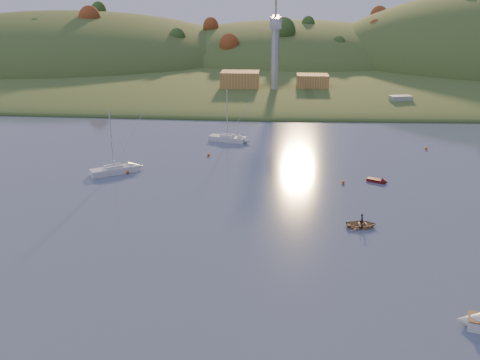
# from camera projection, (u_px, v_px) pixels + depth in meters

# --- Properties ---
(far_shore) EXTENTS (620.00, 220.00, 1.50)m
(far_shore) POSITION_uv_depth(u_px,v_px,m) (272.00, 57.00, 257.17)
(far_shore) COLOR #2D431A
(far_shore) RESTS_ON ground
(shore_slope) EXTENTS (640.00, 150.00, 7.00)m
(shore_slope) POSITION_uv_depth(u_px,v_px,m) (269.00, 76.00, 195.90)
(shore_slope) COLOR #2D431A
(shore_slope) RESTS_ON ground
(hill_left) EXTENTS (170.00, 140.00, 44.00)m
(hill_left) POSITION_uv_depth(u_px,v_px,m) (66.00, 63.00, 234.63)
(hill_left) COLOR #2D431A
(hill_left) RESTS_ON ground
(hill_center) EXTENTS (140.00, 120.00, 36.00)m
(hill_center) POSITION_uv_depth(u_px,v_px,m) (294.00, 62.00, 237.68)
(hill_center) COLOR #2D431A
(hill_center) RESTS_ON ground
(hillside_trees) EXTENTS (280.00, 50.00, 32.00)m
(hillside_trees) POSITION_uv_depth(u_px,v_px,m) (270.00, 69.00, 214.75)
(hillside_trees) COLOR #223F16
(hillside_trees) RESTS_ON ground
(wharf) EXTENTS (42.00, 16.00, 2.40)m
(wharf) POSITION_uv_depth(u_px,v_px,m) (285.00, 93.00, 154.66)
(wharf) COLOR slate
(wharf) RESTS_ON ground
(shed_west) EXTENTS (11.00, 8.00, 4.80)m
(shed_west) POSITION_uv_depth(u_px,v_px,m) (240.00, 80.00, 155.26)
(shed_west) COLOR #A87138
(shed_west) RESTS_ON wharf
(shed_east) EXTENTS (9.00, 7.00, 4.00)m
(shed_east) POSITION_uv_depth(u_px,v_px,m) (312.00, 81.00, 154.99)
(shed_east) COLOR #A87138
(shed_east) RESTS_ON wharf
(dock_crane) EXTENTS (3.20, 28.00, 20.30)m
(dock_crane) POSITION_uv_depth(u_px,v_px,m) (275.00, 37.00, 146.21)
(dock_crane) COLOR #B7B7BC
(dock_crane) RESTS_ON wharf
(sailboat_near) EXTENTS (7.62, 6.13, 10.58)m
(sailboat_near) POSITION_uv_depth(u_px,v_px,m) (114.00, 169.00, 88.81)
(sailboat_near) COLOR silver
(sailboat_near) RESTS_ON ground
(sailboat_far) EXTENTS (7.86, 4.36, 10.45)m
(sailboat_far) POSITION_uv_depth(u_px,v_px,m) (227.00, 138.00, 108.31)
(sailboat_far) COLOR silver
(sailboat_far) RESTS_ON ground
(canoe) EXTENTS (4.08, 3.07, 0.80)m
(canoe) POSITION_uv_depth(u_px,v_px,m) (362.00, 224.00, 68.33)
(canoe) COLOR #997B54
(canoe) RESTS_ON ground
(paddler) EXTENTS (0.42, 0.61, 1.58)m
(paddler) POSITION_uv_depth(u_px,v_px,m) (362.00, 221.00, 68.20)
(paddler) COLOR black
(paddler) RESTS_ON ground
(red_tender) EXTENTS (3.46, 2.62, 1.13)m
(red_tender) POSITION_uv_depth(u_px,v_px,m) (380.00, 181.00, 84.62)
(red_tender) COLOR #500B0B
(red_tender) RESTS_ON ground
(work_vessel) EXTENTS (13.82, 7.59, 3.37)m
(work_vessel) POSITION_uv_depth(u_px,v_px,m) (400.00, 104.00, 139.56)
(work_vessel) COLOR slate
(work_vessel) RESTS_ON ground
(buoy_1) EXTENTS (0.50, 0.50, 0.50)m
(buoy_1) POSITION_uv_depth(u_px,v_px,m) (343.00, 182.00, 84.07)
(buoy_1) COLOR #DE4C0B
(buoy_1) RESTS_ON ground
(buoy_2) EXTENTS (0.50, 0.50, 0.50)m
(buoy_2) POSITION_uv_depth(u_px,v_px,m) (127.00, 172.00, 88.86)
(buoy_2) COLOR #DE4C0B
(buoy_2) RESTS_ON ground
(buoy_3) EXTENTS (0.50, 0.50, 0.50)m
(buoy_3) POSITION_uv_depth(u_px,v_px,m) (209.00, 155.00, 98.64)
(buoy_3) COLOR #DE4C0B
(buoy_3) RESTS_ON ground
(buoy_4) EXTENTS (0.50, 0.50, 0.50)m
(buoy_4) POSITION_uv_depth(u_px,v_px,m) (426.00, 148.00, 102.64)
(buoy_4) COLOR #DE4C0B
(buoy_4) RESTS_ON ground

